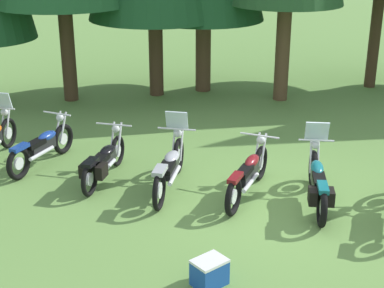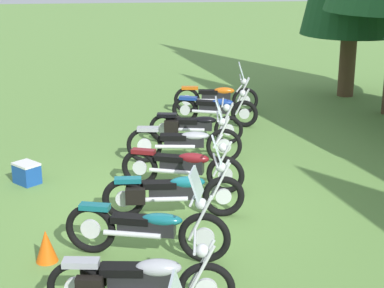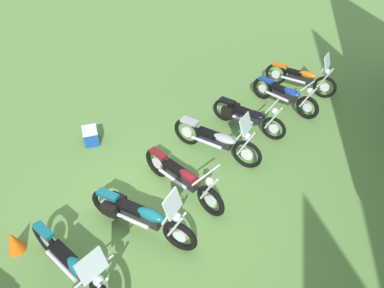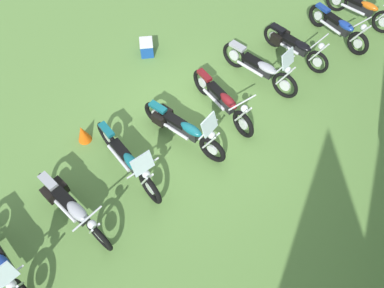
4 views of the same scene
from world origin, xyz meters
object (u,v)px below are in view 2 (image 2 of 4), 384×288
(picnic_cooler, at_px, (27,173))
(traffic_cone, at_px, (46,246))
(motorcycle_7, at_px, (137,280))
(motorcycle_5, at_px, (172,192))
(motorcycle_0, at_px, (218,96))
(motorcycle_6, at_px, (149,227))
(motorcycle_1, at_px, (215,108))
(motorcycle_3, at_px, (186,141))
(motorcycle_4, at_px, (183,167))
(motorcycle_2, at_px, (194,125))

(picnic_cooler, relative_size, traffic_cone, 1.23)
(motorcycle_7, distance_m, picnic_cooler, 5.14)
(motorcycle_5, bearing_deg, motorcycle_0, 78.13)
(motorcycle_5, xyz_separation_m, motorcycle_6, (1.37, -0.45, 0.01))
(motorcycle_7, bearing_deg, motorcycle_1, 82.90)
(motorcycle_3, bearing_deg, motorcycle_5, -92.80)
(motorcycle_4, distance_m, traffic_cone, 3.40)
(motorcycle_3, bearing_deg, motorcycle_1, 77.51)
(motorcycle_2, height_order, picnic_cooler, motorcycle_2)
(motorcycle_3, bearing_deg, motorcycle_6, -95.39)
(motorcycle_4, height_order, motorcycle_5, motorcycle_5)
(motorcycle_4, bearing_deg, picnic_cooler, -172.60)
(motorcycle_4, height_order, motorcycle_6, motorcycle_6)
(motorcycle_0, xyz_separation_m, motorcycle_3, (3.98, -1.26, 0.01))
(traffic_cone, bearing_deg, motorcycle_7, 39.66)
(motorcycle_2, bearing_deg, motorcycle_0, 81.02)
(motorcycle_0, xyz_separation_m, motorcycle_7, (9.57, -2.41, -0.00))
(motorcycle_3, xyz_separation_m, traffic_cone, (4.07, -2.42, -0.24))
(motorcycle_5, bearing_deg, motorcycle_4, 79.24)
(motorcycle_2, distance_m, motorcycle_4, 2.90)
(motorcycle_1, xyz_separation_m, motorcycle_5, (5.53, -1.52, 0.03))
(motorcycle_3, relative_size, traffic_cone, 4.97)
(motorcycle_4, xyz_separation_m, motorcycle_6, (2.62, -0.75, 0.03))
(motorcycle_2, xyz_separation_m, motorcycle_4, (2.85, -0.52, 0.02))
(motorcycle_0, distance_m, motorcycle_7, 9.87)
(motorcycle_0, bearing_deg, picnic_cooler, -124.24)
(motorcycle_4, xyz_separation_m, picnic_cooler, (-0.65, -2.92, -0.25))
(motorcycle_3, bearing_deg, traffic_cone, -113.13)
(motorcycle_5, distance_m, motorcycle_6, 1.45)
(motorcycle_3, distance_m, motorcycle_6, 4.22)
(motorcycle_4, distance_m, motorcycle_6, 2.72)
(motorcycle_7, xyz_separation_m, picnic_cooler, (-4.74, -1.97, -0.26))
(picnic_cooler, bearing_deg, motorcycle_5, 54.13)
(motorcycle_0, distance_m, motorcycle_1, 1.22)
(motorcycle_4, xyz_separation_m, motorcycle_5, (1.25, -0.30, 0.01))
(traffic_cone, bearing_deg, motorcycle_3, 149.28)
(motorcycle_4, bearing_deg, motorcycle_6, -86.00)
(motorcycle_0, height_order, traffic_cone, motorcycle_0)
(motorcycle_2, height_order, motorcycle_6, motorcycle_6)
(motorcycle_0, height_order, motorcycle_2, motorcycle_0)
(motorcycle_1, relative_size, picnic_cooler, 3.56)
(motorcycle_4, height_order, motorcycle_7, motorcycle_7)
(motorcycle_3, distance_m, traffic_cone, 4.74)
(motorcycle_2, xyz_separation_m, picnic_cooler, (2.20, -3.44, -0.22))
(motorcycle_0, relative_size, traffic_cone, 4.70)
(motorcycle_1, xyz_separation_m, motorcycle_6, (6.91, -1.97, 0.04))
(motorcycle_2, distance_m, motorcycle_3, 1.39)
(motorcycle_1, distance_m, motorcycle_7, 8.66)
(motorcycle_3, relative_size, motorcycle_5, 1.01)
(motorcycle_5, distance_m, traffic_cone, 2.34)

